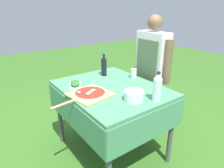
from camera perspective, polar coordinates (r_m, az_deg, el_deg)
ground_plane at (r=2.51m, az=-0.21°, el=-18.33°), size 12.00×12.00×0.00m
prep_table at (r=2.12m, az=-0.23°, el=-3.51°), size 1.16×0.93×0.81m
person_cook at (r=2.50m, az=11.20°, el=4.62°), size 0.57×0.20×1.52m
pizza_on_peel at (r=1.90m, az=-6.57°, el=-2.82°), size 0.40×0.62×0.06m
oil_bottle at (r=2.39m, az=-2.32°, el=4.99°), size 0.06×0.06×0.28m
water_bottle at (r=1.78m, az=12.83°, el=-0.96°), size 0.08×0.08×0.27m
herb_container at (r=2.15m, az=-10.50°, el=0.14°), size 0.23×0.19×0.05m
mixing_tub at (r=1.79m, az=6.25°, el=-3.32°), size 0.18×0.18×0.09m
sauce_jar at (r=2.34m, az=6.18°, el=2.87°), size 0.07×0.07×0.11m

